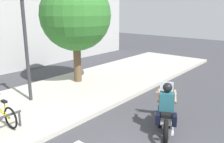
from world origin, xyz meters
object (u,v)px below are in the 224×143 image
object	(u,v)px
motorcycle	(166,114)
tree_near_rack	(76,16)
street_lamp	(25,38)
bicycle_3	(1,112)
rider	(166,103)

from	to	relation	value
motorcycle	tree_near_rack	world-z (taller)	tree_near_rack
street_lamp	bicycle_3	bearing A→B (deg)	-147.48
motorcycle	rider	bearing A→B (deg)	-155.00
motorcycle	street_lamp	distance (m)	5.28
street_lamp	tree_near_rack	size ratio (longest dim) A/B	0.85
motorcycle	street_lamp	xyz separation A→B (m)	(-1.38, 4.71, 1.95)
motorcycle	street_lamp	world-z (taller)	street_lamp
motorcycle	bicycle_3	distance (m)	4.74
rider	street_lamp	world-z (taller)	street_lamp
bicycle_3	tree_near_rack	world-z (taller)	tree_near_rack
street_lamp	rider	bearing A→B (deg)	-74.53
motorcycle	rider	xyz separation A→B (m)	(-0.07, -0.03, 0.37)
rider	bicycle_3	size ratio (longest dim) A/B	0.87
motorcycle	tree_near_rack	xyz separation A→B (m)	(1.32, 5.11, 2.63)
motorcycle	rider	world-z (taller)	rider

